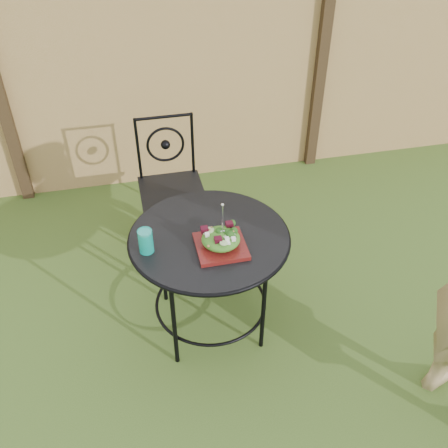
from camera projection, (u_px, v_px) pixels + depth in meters
The scene contains 8 objects.
ground at pixel (229, 370), 2.96m from camera, with size 60.00×60.00×0.00m, color #2F4C18.
fence at pixel (168, 77), 4.05m from camera, with size 8.00×0.12×1.90m.
patio_table at pixel (210, 254), 2.89m from camera, with size 0.92×0.92×0.72m.
patio_chair at pixel (170, 181), 3.65m from camera, with size 0.46×0.46×0.95m.
salad_plate at pixel (221, 246), 2.72m from camera, with size 0.27×0.27×0.02m, color #4B0A11.
salad at pixel (221, 239), 2.68m from camera, with size 0.21×0.21×0.08m, color #235614.
fork at pixel (223, 220), 2.61m from camera, with size 0.01×0.01×0.18m, color silver.
drinking_glass at pixel (146, 241), 2.66m from camera, with size 0.08×0.08×0.14m, color #0D9F8C.
Camera 1 is at (-0.43, -1.73, 2.51)m, focal length 40.00 mm.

